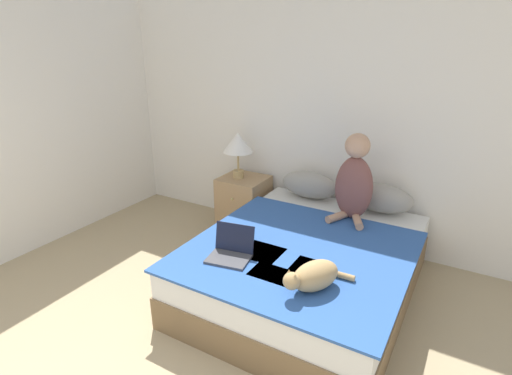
% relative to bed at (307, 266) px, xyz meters
% --- Properties ---
extents(wall_back, '(5.98, 0.05, 2.55)m').
position_rel_bed_xyz_m(wall_back, '(-0.25, 1.10, 1.02)').
color(wall_back, white).
rests_on(wall_back, ground_plane).
extents(wall_side, '(0.05, 4.51, 2.55)m').
position_rel_bed_xyz_m(wall_side, '(-2.76, -0.68, 1.02)').
color(wall_side, white).
rests_on(wall_side, ground_plane).
extents(bed, '(1.67, 2.05, 0.51)m').
position_rel_bed_xyz_m(bed, '(0.00, 0.00, 0.00)').
color(bed, brown).
rests_on(bed, ground_plane).
extents(pillow_near, '(0.60, 0.27, 0.27)m').
position_rel_bed_xyz_m(pillow_near, '(-0.37, 0.87, 0.39)').
color(pillow_near, gray).
rests_on(pillow_near, bed).
extents(pillow_far, '(0.60, 0.27, 0.27)m').
position_rel_bed_xyz_m(pillow_far, '(0.37, 0.87, 0.39)').
color(pillow_far, gray).
rests_on(pillow_far, bed).
extents(person_sitting, '(0.35, 0.35, 0.79)m').
position_rel_bed_xyz_m(person_sitting, '(0.17, 0.59, 0.62)').
color(person_sitting, brown).
rests_on(person_sitting, bed).
extents(cat_tabby, '(0.38, 0.46, 0.20)m').
position_rel_bed_xyz_m(cat_tabby, '(0.30, -0.62, 0.36)').
color(cat_tabby, tan).
rests_on(cat_tabby, bed).
extents(laptop_open, '(0.35, 0.32, 0.23)m').
position_rel_bed_xyz_m(laptop_open, '(-0.40, -0.55, 0.31)').
color(laptop_open, '#424247').
rests_on(laptop_open, bed).
extents(nightstand, '(0.50, 0.48, 0.61)m').
position_rel_bed_xyz_m(nightstand, '(-1.11, 0.79, 0.06)').
color(nightstand, tan).
rests_on(nightstand, ground_plane).
extents(table_lamp, '(0.33, 0.33, 0.51)m').
position_rel_bed_xyz_m(table_lamp, '(-1.17, 0.77, 0.74)').
color(table_lamp, tan).
rests_on(table_lamp, nightstand).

